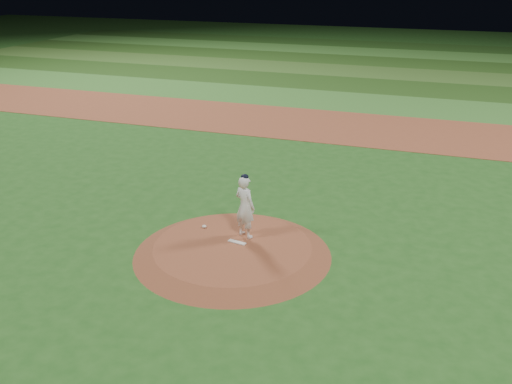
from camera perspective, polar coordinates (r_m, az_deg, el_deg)
name	(u,v)px	position (r m, az deg, el deg)	size (l,w,h in m)	color
ground	(233,254)	(16.02, -2.36, -6.20)	(120.00, 120.00, 0.00)	#22561C
infield_dirt_band	(335,126)	(28.62, 7.94, 6.54)	(70.00, 6.00, 0.02)	brown
outfield_stripe_0	(355,102)	(33.88, 9.85, 8.85)	(70.00, 5.00, 0.02)	#38782B
outfield_stripe_1	(368,86)	(38.71, 11.15, 10.41)	(70.00, 5.00, 0.02)	#234A17
outfield_stripe_2	(379,72)	(43.59, 12.17, 11.61)	(70.00, 5.00, 0.02)	#3B6826
outfield_stripe_3	(387,62)	(48.48, 12.99, 12.57)	(70.00, 5.00, 0.02)	#264F19
outfield_stripe_4	(394,53)	(53.40, 13.66, 13.35)	(70.00, 5.00, 0.02)	#3C7D2D
outfield_stripe_5	(400,46)	(58.33, 14.23, 14.00)	(70.00, 5.00, 0.02)	#214B18
pitchers_mound	(233,250)	(15.96, -2.36, -5.81)	(5.50, 5.50, 0.25)	brown
pitching_rubber	(237,242)	(16.07, -1.91, -5.04)	(0.54, 0.13, 0.03)	white
rosin_bag	(204,226)	(17.00, -5.21, -3.44)	(0.14, 0.14, 0.08)	silver
pitcher_on_mound	(245,206)	(16.05, -1.11, -1.44)	(0.79, 0.67, 1.89)	white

